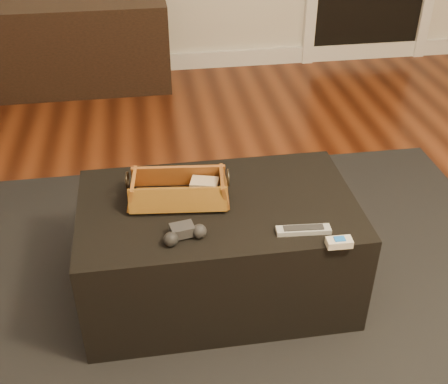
{
  "coord_description": "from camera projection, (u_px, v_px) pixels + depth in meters",
  "views": [
    {
      "loc": [
        -0.4,
        -1.25,
        1.6
      ],
      "look_at": [
        -0.16,
        0.35,
        0.49
      ],
      "focal_mm": 45.0,
      "sensor_mm": 36.0,
      "label": 1
    }
  ],
  "objects": [
    {
      "name": "silver_remote",
      "position": [
        303.0,
        230.0,
        1.87
      ],
      "size": [
        0.18,
        0.05,
        0.02
      ],
      "color": "silver",
      "rests_on": "ottoman"
    },
    {
      "name": "wicker_basket",
      "position": [
        179.0,
        191.0,
        2.0
      ],
      "size": [
        0.37,
        0.22,
        0.13
      ],
      "color": "#AF6E27",
      "rests_on": "ottoman"
    },
    {
      "name": "game_controller",
      "position": [
        184.0,
        233.0,
        1.83
      ],
      "size": [
        0.16,
        0.1,
        0.05
      ],
      "color": "#2A2A2C",
      "rests_on": "ottoman"
    },
    {
      "name": "cream_gadget",
      "position": [
        339.0,
        242.0,
        1.81
      ],
      "size": [
        0.08,
        0.04,
        0.03
      ],
      "color": "beige",
      "rests_on": "ottoman"
    },
    {
      "name": "tv_remote",
      "position": [
        174.0,
        198.0,
        2.0
      ],
      "size": [
        0.19,
        0.04,
        0.02
      ],
      "primitive_type": "cube",
      "rotation": [
        0.0,
        0.0,
        0.0
      ],
      "color": "black",
      "rests_on": "wicker_basket"
    },
    {
      "name": "baseboard",
      "position": [
        196.0,
        60.0,
        4.17
      ],
      "size": [
        5.0,
        0.04,
        0.12
      ],
      "primitive_type": "cube",
      "color": "white",
      "rests_on": "floor"
    },
    {
      "name": "ottoman",
      "position": [
        218.0,
        248.0,
        2.13
      ],
      "size": [
        1.0,
        0.6,
        0.42
      ],
      "primitive_type": "cube",
      "color": "black",
      "rests_on": "area_rug"
    },
    {
      "name": "media_cabinet",
      "position": [
        56.0,
        47.0,
        3.74
      ],
      "size": [
        1.49,
        0.45,
        0.58
      ],
      "primitive_type": "cube",
      "color": "black",
      "rests_on": "floor"
    },
    {
      "name": "floor",
      "position": [
        283.0,
        360.0,
        1.98
      ],
      "size": [
        5.0,
        5.5,
        0.01
      ],
      "primitive_type": "cube",
      "color": "brown",
      "rests_on": "ground"
    },
    {
      "name": "cloth_bundle",
      "position": [
        205.0,
        187.0,
        2.03
      ],
      "size": [
        0.11,
        0.09,
        0.05
      ],
      "primitive_type": "cube",
      "rotation": [
        0.0,
        0.0,
        -0.28
      ],
      "color": "tan",
      "rests_on": "wicker_basket"
    },
    {
      "name": "area_rug",
      "position": [
        220.0,
        298.0,
        2.21
      ],
      "size": [
        2.6,
        2.0,
        0.01
      ],
      "primitive_type": "cube",
      "color": "black",
      "rests_on": "floor"
    }
  ]
}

